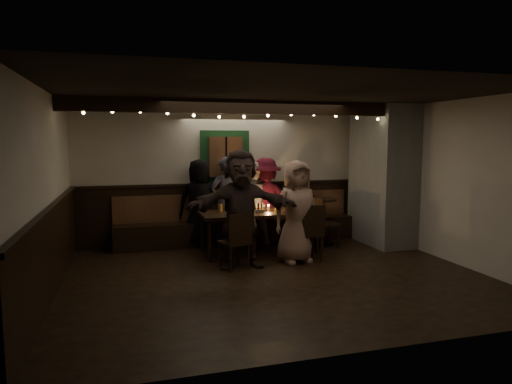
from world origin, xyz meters
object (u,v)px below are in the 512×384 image
object	(u,v)px
chair_near_left	(237,238)
person_b	(226,202)
person_a	(200,203)
chair_near_right	(310,229)
person_e	(295,203)
person_g	(296,212)
dining_table	(259,215)
chair_end	(322,220)
high_top	(322,215)
person_d	(266,201)
person_c	(251,203)
person_f	(241,209)

from	to	relation	value
chair_near_left	person_b	world-z (taller)	person_b
person_a	chair_near_right	bearing A→B (deg)	150.35
chair_near_right	person_e	world-z (taller)	person_e
person_g	person_b	bearing A→B (deg)	113.30
dining_table	chair_end	xyz separation A→B (m)	(1.22, 0.06, -0.15)
chair_end	high_top	bearing A→B (deg)	65.78
person_d	person_e	size ratio (longest dim) A/B	1.10
chair_near_left	person_a	xyz separation A→B (m)	(-0.30, 1.68, 0.32)
person_d	person_g	distance (m)	1.44
chair_end	person_c	xyz separation A→B (m)	(-1.16, 0.64, 0.26)
chair_near_left	person_a	world-z (taller)	person_a
chair_near_left	person_g	distance (m)	1.09
person_g	dining_table	bearing A→B (deg)	109.88
person_c	person_d	bearing A→B (deg)	174.27
person_e	person_f	xyz separation A→B (m)	(-1.47, -1.48, 0.17)
person_c	person_e	xyz separation A→B (m)	(0.89, -0.00, -0.03)
chair_near_right	dining_table	bearing A→B (deg)	129.57
person_c	chair_end	bearing A→B (deg)	148.37
person_c	person_e	bearing A→B (deg)	176.97
person_e	person_f	world-z (taller)	person_f
person_a	chair_end	bearing A→B (deg)	176.68
chair_near_left	person_g	bearing A→B (deg)	9.09
high_top	person_f	world-z (taller)	person_f
chair_near_left	person_e	world-z (taller)	person_e
person_b	person_f	xyz separation A→B (m)	(-0.07, -1.44, 0.09)
chair_near_left	person_g	size ratio (longest dim) A/B	0.53
high_top	person_b	xyz separation A→B (m)	(-1.78, 0.37, 0.28)
person_a	person_g	xyz separation A→B (m)	(1.32, -1.51, 0.01)
chair_near_left	person_c	distance (m)	1.78
person_f	chair_near_left	bearing A→B (deg)	-120.02
dining_table	chair_near_right	xyz separation A→B (m)	(0.64, -0.77, -0.14)
chair_end	person_g	bearing A→B (deg)	-135.18
chair_near_left	person_g	xyz separation A→B (m)	(1.02, 0.16, 0.33)
dining_table	high_top	size ratio (longest dim) A/B	2.33
chair_near_left	person_b	size ratio (longest dim) A/B	0.53
person_f	person_g	size ratio (longest dim) A/B	1.11
high_top	person_a	size ratio (longest dim) A/B	0.54
dining_table	person_b	distance (m)	0.81
chair_end	person_e	world-z (taller)	person_e
dining_table	person_a	size ratio (longest dim) A/B	1.25
person_b	person_c	bearing A→B (deg)	170.62
high_top	person_a	xyz separation A→B (m)	(-2.24, 0.47, 0.26)
dining_table	person_c	size ratio (longest dim) A/B	1.31
person_c	person_g	distance (m)	1.50
person_c	person_f	xyz separation A→B (m)	(-0.58, -1.49, 0.14)
dining_table	high_top	world-z (taller)	dining_table
dining_table	chair_near_right	bearing A→B (deg)	-50.43
chair_near_right	person_e	bearing A→B (deg)	78.26
high_top	person_c	xyz separation A→B (m)	(-1.27, 0.41, 0.22)
high_top	person_a	bearing A→B (deg)	168.13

